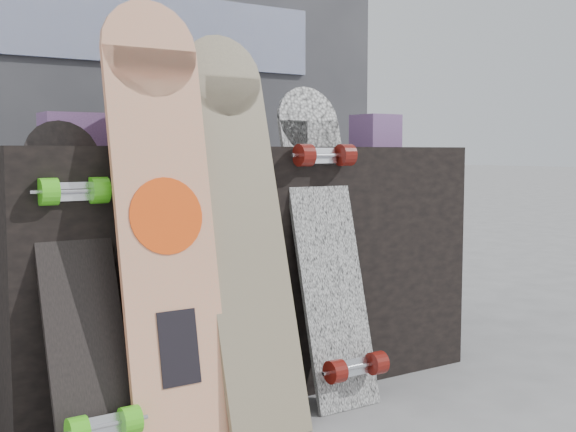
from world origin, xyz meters
TOP-DOWN VIEW (x-y plane):
  - ground at (0.00, 0.00)m, footprint 60.00×60.00m
  - vendor_table at (0.00, 0.50)m, footprint 1.60×0.60m
  - booth at (0.00, 1.35)m, footprint 2.40×0.22m
  - merch_box_purple at (-0.54, 0.52)m, footprint 0.18×0.12m
  - merch_box_small at (0.56, 0.42)m, footprint 0.14×0.14m
  - merch_box_flat at (-0.00, 0.68)m, footprint 0.22×0.10m
  - longboard_geisha at (-0.42, 0.11)m, footprint 0.27×0.25m
  - longboard_celtic at (-0.18, 0.13)m, footprint 0.25×0.33m
  - longboard_cascadia at (0.15, 0.15)m, footprint 0.23×0.33m
  - skateboard_dark at (-0.64, 0.15)m, footprint 0.20×0.37m

SIDE VIEW (x-z plane):
  - ground at x=0.00m, z-range 0.00..0.00m
  - vendor_table at x=0.00m, z-range 0.00..0.80m
  - skateboard_dark at x=-0.64m, z-range 0.01..0.88m
  - longboard_cascadia at x=0.15m, z-range 0.01..1.01m
  - longboard_celtic at x=-0.18m, z-range 0.03..1.17m
  - longboard_geisha at x=-0.42m, z-range 0.03..1.23m
  - merch_box_flat at x=0.00m, z-range 0.80..0.86m
  - merch_box_purple at x=-0.54m, z-range 0.80..0.90m
  - merch_box_small at x=0.56m, z-range 0.80..0.92m
  - booth at x=0.00m, z-range 0.00..2.20m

